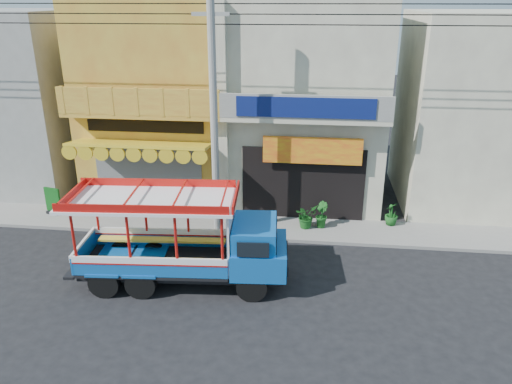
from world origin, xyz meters
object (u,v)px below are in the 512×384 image
songthaew_truck (196,241)px  green_sign (53,203)px  potted_plant_c (392,214)px  potted_plant_a (306,216)px  potted_plant_b (321,215)px  utility_pole (218,97)px

songthaew_truck → green_sign: size_ratio=6.08×
green_sign → potted_plant_c: bearing=2.3°
songthaew_truck → potted_plant_c: songthaew_truck is taller
green_sign → potted_plant_c: (13.04, 0.52, -0.01)m
potted_plant_a → potted_plant_b: size_ratio=0.93×
utility_pole → potted_plant_c: (6.19, 1.40, -4.47)m
songthaew_truck → green_sign: (-6.72, 4.18, -0.86)m
potted_plant_a → potted_plant_b: 0.56m
potted_plant_a → potted_plant_c: (3.16, 0.61, -0.01)m
songthaew_truck → potted_plant_b: songthaew_truck is taller
utility_pole → potted_plant_b: (3.58, 0.91, -4.43)m
green_sign → potted_plant_b: (10.42, 0.03, 0.03)m
utility_pole → songthaew_truck: bearing=-92.2°
songthaew_truck → potted_plant_c: bearing=36.7°
utility_pole → songthaew_truck: size_ratio=4.31×
utility_pole → potted_plant_c: 7.77m
green_sign → potted_plant_a: 9.87m
green_sign → potted_plant_b: size_ratio=1.11×
songthaew_truck → potted_plant_c: 7.92m
green_sign → potted_plant_a: (9.87, -0.09, -0.00)m
songthaew_truck → potted_plant_c: size_ratio=7.41×
songthaew_truck → potted_plant_b: 5.67m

